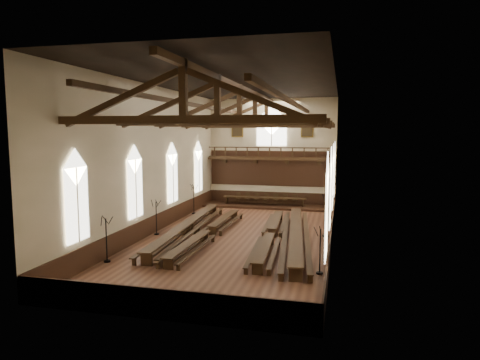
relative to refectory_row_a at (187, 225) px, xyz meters
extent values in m
plane|color=brown|center=(3.61, 0.14, -0.59)|extent=(26.00, 26.00, 0.00)
plane|color=beige|center=(3.61, 13.14, 4.41)|extent=(12.00, 0.00, 12.00)
plane|color=beige|center=(3.61, -12.86, 4.41)|extent=(12.00, 0.00, 12.00)
plane|color=beige|center=(-2.39, 0.14, 4.41)|extent=(0.00, 26.00, 26.00)
plane|color=beige|center=(9.61, 0.14, 4.41)|extent=(0.00, 26.00, 26.00)
plane|color=black|center=(3.61, 0.14, 9.41)|extent=(26.00, 26.00, 0.00)
cube|color=#361D10|center=(3.61, 13.10, 0.01)|extent=(11.90, 0.08, 1.20)
cube|color=#361D10|center=(3.61, -12.82, 0.01)|extent=(11.90, 0.08, 1.20)
cube|color=#361D10|center=(-2.35, 0.14, 0.01)|extent=(0.08, 25.90, 1.20)
cube|color=#361D10|center=(9.57, 0.14, 0.01)|extent=(0.08, 25.90, 1.20)
cube|color=white|center=(-2.29, -8.86, 2.81)|extent=(0.05, 1.80, 3.60)
cube|color=white|center=(-2.29, -8.86, 4.61)|extent=(0.05, 1.80, 1.80)
cylinder|color=beige|center=(-2.25, -8.86, 2.81)|extent=(0.08, 0.08, 3.60)
cube|color=white|center=(-2.29, -2.86, 2.81)|extent=(0.05, 1.80, 3.60)
cube|color=white|center=(-2.29, -2.86, 4.61)|extent=(0.05, 1.80, 1.80)
cylinder|color=beige|center=(-2.25, -2.86, 2.81)|extent=(0.08, 0.08, 3.60)
cube|color=white|center=(-2.29, 3.14, 2.81)|extent=(0.05, 1.80, 3.60)
cube|color=white|center=(-2.29, 3.14, 4.61)|extent=(0.05, 1.80, 1.80)
cylinder|color=beige|center=(-2.25, 3.14, 2.81)|extent=(0.08, 0.08, 3.60)
cube|color=white|center=(-2.29, 9.14, 2.81)|extent=(0.05, 1.80, 3.60)
cube|color=white|center=(-2.29, 9.14, 4.61)|extent=(0.05, 1.80, 1.80)
cylinder|color=beige|center=(-2.25, 9.14, 2.81)|extent=(0.08, 0.08, 3.60)
cube|color=white|center=(9.51, -8.86, 2.81)|extent=(0.05, 1.80, 3.60)
cube|color=white|center=(9.51, -8.86, 4.61)|extent=(0.05, 1.80, 1.80)
cylinder|color=beige|center=(9.47, -8.86, 2.81)|extent=(0.08, 0.08, 3.60)
cube|color=white|center=(9.51, -2.86, 2.81)|extent=(0.05, 1.80, 3.60)
cube|color=white|center=(9.51, -2.86, 4.61)|extent=(0.05, 1.80, 1.80)
cylinder|color=beige|center=(9.47, -2.86, 2.81)|extent=(0.08, 0.08, 3.60)
cube|color=white|center=(9.51, 3.14, 2.81)|extent=(0.05, 1.80, 3.60)
cube|color=white|center=(9.51, 3.14, 4.61)|extent=(0.05, 1.80, 1.80)
cylinder|color=beige|center=(9.47, 3.14, 2.81)|extent=(0.08, 0.08, 3.60)
cube|color=white|center=(9.51, 9.14, 2.81)|extent=(0.05, 1.80, 3.60)
cube|color=white|center=(9.51, 9.14, 4.61)|extent=(0.05, 1.80, 1.80)
cylinder|color=beige|center=(9.47, 9.14, 2.81)|extent=(0.08, 0.08, 3.60)
cube|color=white|center=(3.61, 13.04, 6.21)|extent=(2.80, 0.05, 2.40)
cube|color=white|center=(3.61, 13.04, 7.41)|extent=(2.80, 0.05, 2.80)
cylinder|color=beige|center=(3.61, 13.00, 6.21)|extent=(0.10, 0.10, 2.40)
cube|color=#332110|center=(3.61, 12.49, 3.81)|extent=(11.80, 1.20, 0.20)
cube|color=#361D10|center=(3.61, 13.08, 2.86)|extent=(11.80, 0.10, 3.30)
cube|color=#332110|center=(3.61, 11.95, 4.86)|extent=(11.60, 0.12, 0.10)
cube|color=#332110|center=(3.61, 11.95, 3.96)|extent=(11.60, 0.12, 0.10)
cube|color=#332110|center=(-0.89, 12.89, 3.56)|extent=(0.35, 0.40, 0.50)
cube|color=#332110|center=(2.11, 12.89, 3.56)|extent=(0.35, 0.40, 0.50)
cube|color=#332110|center=(5.11, 12.89, 3.56)|extent=(0.35, 0.40, 0.50)
cube|color=#332110|center=(8.11, 12.89, 3.56)|extent=(0.35, 0.40, 0.50)
cube|color=brown|center=(0.31, 13.05, 6.51)|extent=(1.15, 0.06, 1.45)
cube|color=black|center=(0.31, 13.01, 6.51)|extent=(0.95, 0.04, 1.25)
cube|color=brown|center=(6.91, 13.05, 6.51)|extent=(1.15, 0.06, 1.45)
cube|color=black|center=(6.91, 13.01, 6.51)|extent=(0.95, 0.04, 1.25)
cube|color=#332110|center=(3.61, -9.86, 6.81)|extent=(11.70, 0.35, 0.35)
cube|color=#332110|center=(3.61, -9.86, 8.11)|extent=(0.30, 0.30, 2.40)
cube|color=#332110|center=(0.73, -9.86, 7.71)|extent=(5.44, 0.26, 2.40)
cube|color=#332110|center=(6.49, -9.86, 7.71)|extent=(5.44, 0.26, 2.40)
cube|color=#332110|center=(3.61, -4.86, 6.81)|extent=(11.70, 0.35, 0.35)
cube|color=#332110|center=(3.61, -4.86, 8.11)|extent=(0.30, 0.30, 2.40)
cube|color=#332110|center=(0.73, -4.86, 7.71)|extent=(5.44, 0.26, 2.40)
cube|color=#332110|center=(6.49, -4.86, 7.71)|extent=(5.44, 0.26, 2.40)
cube|color=#332110|center=(3.61, 0.14, 6.81)|extent=(11.70, 0.35, 0.35)
cube|color=#332110|center=(3.61, 0.14, 8.11)|extent=(0.30, 0.30, 2.40)
cube|color=#332110|center=(0.73, 0.14, 7.71)|extent=(5.44, 0.26, 2.40)
cube|color=#332110|center=(6.49, 0.14, 7.71)|extent=(5.44, 0.26, 2.40)
cube|color=#332110|center=(3.61, 5.14, 6.81)|extent=(11.70, 0.35, 0.35)
cube|color=#332110|center=(3.61, 5.14, 8.11)|extent=(0.30, 0.30, 2.40)
cube|color=#332110|center=(0.73, 5.14, 7.71)|extent=(5.44, 0.26, 2.40)
cube|color=#332110|center=(6.49, 5.14, 7.71)|extent=(5.44, 0.26, 2.40)
cube|color=#332110|center=(3.61, 10.14, 6.81)|extent=(11.70, 0.35, 0.35)
cube|color=#332110|center=(3.61, 10.14, 8.11)|extent=(0.30, 0.30, 2.40)
cube|color=#332110|center=(0.73, 10.14, 7.71)|extent=(5.44, 0.26, 2.40)
cube|color=#332110|center=(6.49, 10.14, 7.71)|extent=(5.44, 0.26, 2.40)
cube|color=#332110|center=(0.25, 0.14, 8.11)|extent=(0.25, 25.70, 0.25)
cube|color=#332110|center=(6.97, 0.14, 8.11)|extent=(0.25, 25.70, 0.25)
cube|color=#332110|center=(3.61, 0.14, 9.11)|extent=(0.30, 25.70, 0.30)
cube|color=#332110|center=(0.00, -3.70, 0.17)|extent=(1.16, 7.52, 0.09)
cube|color=#332110|center=(0.00, -7.07, -0.23)|extent=(0.64, 0.12, 0.72)
cube|color=#332110|center=(0.00, -0.33, -0.23)|extent=(0.64, 0.12, 0.72)
cube|color=#332110|center=(0.00, -3.70, -0.32)|extent=(0.45, 6.63, 0.09)
cube|color=#332110|center=(-0.66, -3.74, -0.14)|extent=(0.71, 7.49, 0.06)
cube|color=#332110|center=(-0.66, -7.16, -0.38)|extent=(0.24, 0.09, 0.42)
cube|color=#332110|center=(-0.66, -0.31, -0.38)|extent=(0.24, 0.09, 0.42)
cube|color=#332110|center=(0.66, -3.66, -0.14)|extent=(0.71, 7.49, 0.06)
cube|color=#332110|center=(0.66, -7.09, -0.38)|extent=(0.24, 0.09, 0.42)
cube|color=#332110|center=(0.66, -0.24, -0.38)|extent=(0.24, 0.09, 0.42)
cube|color=#332110|center=(0.00, 3.70, 0.17)|extent=(1.16, 7.52, 0.09)
cube|color=#332110|center=(0.00, 0.33, -0.23)|extent=(0.64, 0.12, 0.72)
cube|color=#332110|center=(0.00, 7.07, -0.23)|extent=(0.64, 0.12, 0.72)
cube|color=#332110|center=(0.00, 3.70, -0.32)|extent=(0.45, 6.63, 0.09)
cube|color=#332110|center=(-0.66, 3.66, -0.14)|extent=(0.71, 7.49, 0.06)
cube|color=#332110|center=(-0.66, 0.24, -0.38)|extent=(0.24, 0.09, 0.42)
cube|color=#332110|center=(-0.66, 7.09, -0.38)|extent=(0.24, 0.09, 0.42)
cube|color=#332110|center=(0.66, 3.74, -0.14)|extent=(0.71, 7.49, 0.06)
cube|color=#332110|center=(0.66, 0.31, -0.38)|extent=(0.24, 0.09, 0.42)
cube|color=#332110|center=(0.66, 7.16, -0.38)|extent=(0.24, 0.09, 0.42)
cube|color=#332110|center=(1.79, -4.55, 0.05)|extent=(0.68, 6.28, 0.07)
cube|color=#332110|center=(1.79, -7.37, -0.28)|extent=(0.53, 0.08, 0.60)
cube|color=#332110|center=(1.79, -1.72, -0.28)|extent=(0.53, 0.08, 0.60)
cube|color=#332110|center=(1.79, -4.55, -0.36)|extent=(0.12, 5.56, 0.07)
cube|color=#332110|center=(1.23, -4.54, -0.21)|extent=(0.30, 6.28, 0.05)
cube|color=#332110|center=(1.23, -7.41, -0.41)|extent=(0.20, 0.06, 0.35)
cube|color=#332110|center=(1.23, -1.67, -0.41)|extent=(0.20, 0.06, 0.35)
cube|color=#332110|center=(2.34, -4.55, -0.21)|extent=(0.30, 6.28, 0.05)
cube|color=#332110|center=(2.34, -7.42, -0.41)|extent=(0.20, 0.06, 0.35)
cube|color=#332110|center=(2.34, -1.68, -0.41)|extent=(0.20, 0.06, 0.35)
cube|color=#332110|center=(1.79, 2.85, 0.05)|extent=(0.68, 6.28, 0.07)
cube|color=#332110|center=(1.79, 0.03, -0.28)|extent=(0.53, 0.08, 0.60)
cube|color=#332110|center=(1.79, 5.68, -0.28)|extent=(0.53, 0.08, 0.60)
cube|color=#332110|center=(1.79, 2.85, -0.36)|extent=(0.12, 5.56, 0.07)
cube|color=#332110|center=(1.23, 2.86, -0.21)|extent=(0.30, 6.28, 0.05)
cube|color=#332110|center=(1.23, -0.01, -0.41)|extent=(0.20, 0.06, 0.35)
cube|color=#332110|center=(1.23, 5.73, -0.41)|extent=(0.20, 0.06, 0.35)
cube|color=#332110|center=(2.34, 2.85, -0.21)|extent=(0.30, 6.28, 0.05)
cube|color=#332110|center=(2.34, -0.02, -0.41)|extent=(0.20, 0.06, 0.35)
cube|color=#332110|center=(2.34, 5.72, -0.41)|extent=(0.20, 0.06, 0.35)
cube|color=#332110|center=(5.79, -4.27, 0.05)|extent=(1.04, 6.34, 0.07)
cube|color=#332110|center=(5.79, -7.11, -0.28)|extent=(0.54, 0.11, 0.60)
cube|color=#332110|center=(5.79, -1.43, -0.28)|extent=(0.54, 0.11, 0.60)
cube|color=#332110|center=(5.79, -4.27, -0.36)|extent=(0.43, 5.58, 0.07)
cube|color=#332110|center=(5.24, -4.31, -0.21)|extent=(0.66, 6.31, 0.05)
cube|color=#332110|center=(5.24, -7.19, -0.41)|extent=(0.21, 0.08, 0.35)
cube|color=#332110|center=(5.24, -1.42, -0.41)|extent=(0.21, 0.08, 0.35)
cube|color=#332110|center=(6.35, -4.23, -0.21)|extent=(0.66, 6.31, 0.05)
cube|color=#332110|center=(6.35, -7.12, -0.41)|extent=(0.21, 0.08, 0.35)
cube|color=#332110|center=(6.35, -1.35, -0.41)|extent=(0.21, 0.08, 0.35)
cube|color=#332110|center=(5.79, 3.13, 0.05)|extent=(1.04, 6.34, 0.07)
cube|color=#332110|center=(5.79, 0.29, -0.28)|extent=(0.54, 0.11, 0.60)
cube|color=#332110|center=(5.79, 5.97, -0.28)|extent=(0.54, 0.11, 0.60)
cube|color=#332110|center=(5.79, 3.13, -0.36)|extent=(0.43, 5.58, 0.07)
cube|color=#332110|center=(5.24, 3.09, -0.21)|extent=(0.66, 6.31, 0.05)
cube|color=#332110|center=(5.24, 0.21, -0.41)|extent=(0.21, 0.08, 0.35)
cube|color=#332110|center=(5.24, 5.98, -0.41)|extent=(0.21, 0.08, 0.35)
cube|color=#332110|center=(6.35, 3.17, -0.21)|extent=(0.66, 6.31, 0.05)
cube|color=#332110|center=(6.35, 0.28, -0.41)|extent=(0.21, 0.08, 0.35)
cube|color=#332110|center=(6.35, 6.05, -0.41)|extent=(0.21, 0.08, 0.35)
cube|color=#332110|center=(7.37, -4.23, 0.18)|extent=(1.53, 7.62, 0.09)
cube|color=#332110|center=(7.37, -7.65, -0.22)|extent=(0.65, 0.15, 0.73)
cube|color=#332110|center=(7.37, -0.82, -0.22)|extent=(0.65, 0.15, 0.73)
cube|color=#332110|center=(7.37, -4.23, -0.31)|extent=(0.77, 6.69, 0.09)
cube|color=#332110|center=(6.71, -4.30, -0.13)|extent=(1.08, 7.57, 0.06)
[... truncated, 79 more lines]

